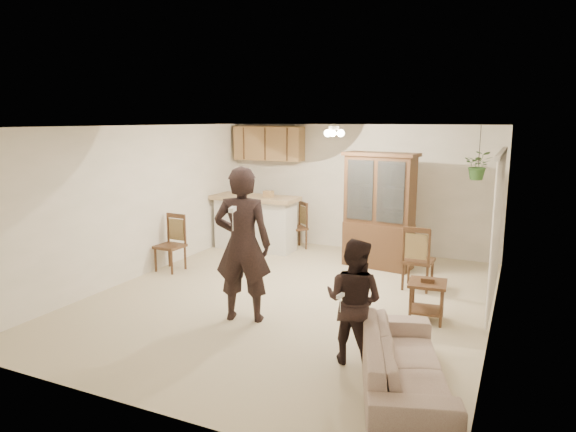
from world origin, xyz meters
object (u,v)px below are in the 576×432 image
at_px(sofa, 404,355).
at_px(child, 354,302).
at_px(adult, 243,253).
at_px(chair_hutch_right, 418,271).
at_px(china_hutch, 379,211).
at_px(chair_hutch_left, 295,235).
at_px(chair_bar, 170,255).
at_px(side_table, 427,300).

xyz_separation_m(sofa, child, (-0.64, 0.40, 0.31)).
height_order(adult, chair_hutch_right, adult).
relative_size(china_hutch, chair_hutch_left, 2.14).
bearing_deg(china_hutch, chair_hutch_left, 169.70).
relative_size(sofa, adult, 1.04).
xyz_separation_m(sofa, chair_bar, (-4.56, 2.35, -0.09)).
bearing_deg(china_hutch, chair_hutch_right, -39.41).
bearing_deg(sofa, chair_hutch_left, 16.32).
xyz_separation_m(sofa, chair_hutch_right, (-0.47, 3.16, -0.08)).
height_order(adult, chair_bar, adult).
bearing_deg(side_table, adult, -156.20).
distance_m(sofa, chair_hutch_left, 5.70).
bearing_deg(china_hutch, sofa, -64.55).
bearing_deg(child, china_hutch, -71.04).
distance_m(sofa, china_hutch, 4.36).
height_order(china_hutch, chair_bar, china_hutch).
bearing_deg(chair_hutch_right, side_table, 108.13).
height_order(adult, side_table, adult).
xyz_separation_m(adult, chair_bar, (-2.26, 1.40, -0.62)).
distance_m(adult, side_table, 2.48).
relative_size(sofa, chair_bar, 1.92).
bearing_deg(chair_hutch_left, sofa, -13.06).
xyz_separation_m(child, chair_hutch_left, (-2.60, 4.29, -0.41)).
height_order(child, chair_hutch_right, child).
height_order(china_hutch, side_table, china_hutch).
bearing_deg(chair_hutch_right, chair_hutch_left, -26.58).
bearing_deg(china_hutch, side_table, -53.32).
bearing_deg(china_hutch, chair_bar, -144.18).
height_order(sofa, child, child).
xyz_separation_m(adult, side_table, (2.19, 0.97, -0.63)).
xyz_separation_m(child, side_table, (0.52, 1.51, -0.40)).
relative_size(sofa, chair_hutch_left, 1.98).
bearing_deg(chair_bar, sofa, -24.30).
distance_m(sofa, chair_bar, 5.13).
xyz_separation_m(child, chair_hutch_right, (0.17, 2.77, -0.39)).
relative_size(child, side_table, 2.33).
relative_size(sofa, child, 1.39).
bearing_deg(chair_bar, side_table, -2.71).
bearing_deg(child, chair_hutch_right, -85.43).
height_order(sofa, side_table, sofa).
distance_m(adult, chair_bar, 2.73).
distance_m(child, side_table, 1.65).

